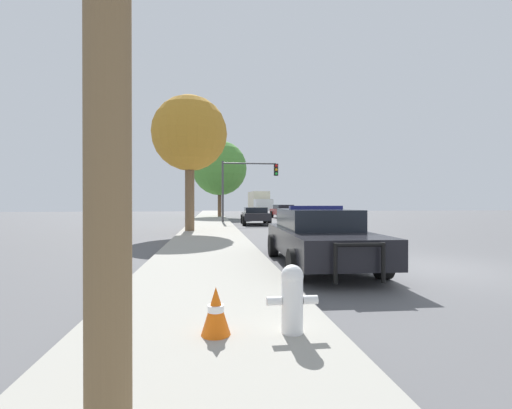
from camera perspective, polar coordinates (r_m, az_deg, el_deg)
name	(u,v)px	position (r m, az deg, el deg)	size (l,w,h in m)	color
ground_plane	(422,267)	(9.27, 26.00, -9.41)	(110.00, 110.00, 0.00)	#565659
sidewalk_left	(209,270)	(7.77, -7.90, -10.79)	(3.00, 110.00, 0.13)	#99968C
police_car	(318,236)	(8.67, 10.26, -5.13)	(2.23, 5.19, 1.48)	black
fire_hydrant	(292,297)	(3.91, 6.06, -15.01)	(0.57, 0.25, 0.75)	white
traffic_light	(247,178)	(25.65, -1.54, 4.39)	(4.25, 0.35, 4.52)	#424247
car_background_oncoming	(284,211)	(34.39, 4.63, -1.07)	(2.22, 4.76, 1.35)	maroon
car_background_midblock	(255,215)	(24.49, -0.13, -1.76)	(2.09, 4.24, 1.23)	black
box_truck	(259,202)	(50.01, 0.56, 0.45)	(2.82, 7.77, 3.18)	silver
tree_sidewalk_near	(190,134)	(18.11, -11.00, 11.43)	(3.82, 3.82, 6.88)	brown
tree_sidewalk_far	(220,168)	(35.89, -6.10, 6.05)	(5.65, 5.65, 7.86)	brown
traffic_cone	(216,311)	(3.90, -6.71, -17.16)	(0.32, 0.32, 0.52)	orange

